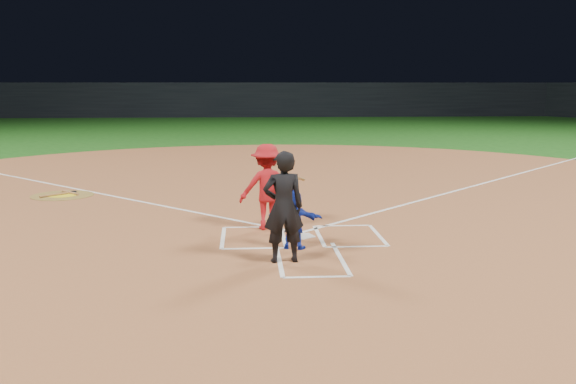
{
  "coord_description": "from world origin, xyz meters",
  "views": [
    {
      "loc": [
        -1.16,
        -12.67,
        3.08
      ],
      "look_at": [
        -0.3,
        -0.4,
        1.0
      ],
      "focal_mm": 40.0,
      "sensor_mm": 36.0,
      "label": 1
    }
  ],
  "objects": [
    {
      "name": "on_deck_circle",
      "position": [
        -6.2,
        5.28,
        0.02
      ],
      "size": [
        1.7,
        1.7,
        0.01
      ],
      "primitive_type": "cylinder",
      "color": "brown",
      "rests_on": "home_plate_dirt"
    },
    {
      "name": "home_plate",
      "position": [
        0.0,
        0.0,
        0.02
      ],
      "size": [
        0.6,
        0.6,
        0.02
      ],
      "primitive_type": "cylinder",
      "rotation": [
        0.0,
        0.0,
        3.14
      ],
      "color": "silver",
      "rests_on": "home_plate_dirt"
    },
    {
      "name": "ground",
      "position": [
        0.0,
        0.0,
        0.0
      ],
      "size": [
        120.0,
        120.0,
        0.0
      ],
      "primitive_type": "plane",
      "color": "#154A12",
      "rests_on": "ground"
    },
    {
      "name": "chalk_markings",
      "position": [
        0.0,
        5.29,
        0.01
      ],
      "size": [
        28.35,
        17.32,
        0.01
      ],
      "color": "white",
      "rests_on": "home_plate_dirt"
    },
    {
      "name": "on_deck_logo",
      "position": [
        -6.2,
        5.28,
        0.02
      ],
      "size": [
        0.8,
        0.8,
        0.0
      ],
      "primitive_type": "cylinder",
      "color": "yellow",
      "rests_on": "on_deck_circle"
    },
    {
      "name": "on_deck_bat_a",
      "position": [
        -6.05,
        5.53,
        0.05
      ],
      "size": [
        0.63,
        0.65,
        0.06
      ],
      "primitive_type": "cylinder",
      "rotation": [
        1.57,
        0.0,
        0.76
      ],
      "color": "#A56B3C",
      "rests_on": "on_deck_circle"
    },
    {
      "name": "stadium_wall_far",
      "position": [
        0.0,
        48.0,
        1.6
      ],
      "size": [
        80.0,
        1.2,
        3.2
      ],
      "primitive_type": "cube",
      "color": "black",
      "rests_on": "ground"
    },
    {
      "name": "home_plate_dirt",
      "position": [
        0.0,
        6.0,
        0.01
      ],
      "size": [
        28.0,
        28.0,
        0.01
      ],
      "primitive_type": "cylinder",
      "color": "brown",
      "rests_on": "ground"
    },
    {
      "name": "batter_at_plate",
      "position": [
        -0.66,
        0.74,
        0.92
      ],
      "size": [
        1.46,
        0.94,
        1.82
      ],
      "color": "#B01319",
      "rests_on": "home_plate_dirt"
    },
    {
      "name": "catcher",
      "position": [
        -0.23,
        -0.96,
        0.57
      ],
      "size": [
        1.1,
        0.66,
        1.13
      ],
      "primitive_type": "imported",
      "rotation": [
        0.0,
        0.0,
        2.81
      ],
      "color": "#142AA9",
      "rests_on": "home_plate_dirt"
    },
    {
      "name": "on_deck_bat_b",
      "position": [
        -6.4,
        5.18,
        0.05
      ],
      "size": [
        0.63,
        0.65,
        0.06
      ],
      "primitive_type": "cylinder",
      "rotation": [
        1.57,
        0.0,
        -0.77
      ],
      "color": "olive",
      "rests_on": "on_deck_circle"
    },
    {
      "name": "umpire",
      "position": [
        -0.48,
        -1.85,
        0.99
      ],
      "size": [
        0.76,
        0.55,
        1.95
      ],
      "primitive_type": "imported",
      "rotation": [
        0.0,
        0.0,
        3.26
      ],
      "color": "black",
      "rests_on": "home_plate_dirt"
    },
    {
      "name": "bat_weight_donut",
      "position": [
        -6.0,
        5.68,
        0.05
      ],
      "size": [
        0.19,
        0.19,
        0.05
      ],
      "primitive_type": "torus",
      "color": "black",
      "rests_on": "on_deck_circle"
    }
  ]
}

